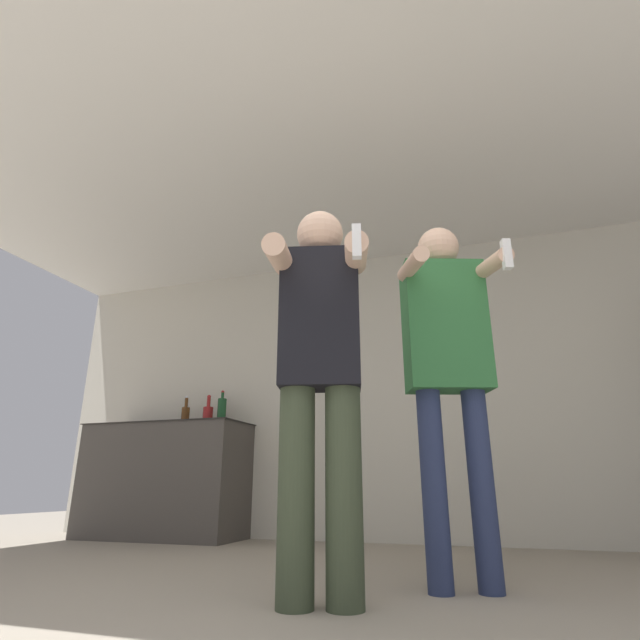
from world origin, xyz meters
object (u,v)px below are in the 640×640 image
object	(u,v)px
bottle_amber_bourbon	(222,410)
person_woman_foreground	(320,366)
bottle_short_whiskey	(185,414)
person_man_side	(447,351)
bottle_clear_vodka	(208,414)

from	to	relation	value
bottle_amber_bourbon	person_woman_foreground	bearing A→B (deg)	-52.16
bottle_short_whiskey	person_man_side	bearing A→B (deg)	-33.16
bottle_amber_bourbon	bottle_short_whiskey	bearing A→B (deg)	180.00
bottle_amber_bourbon	person_woman_foreground	distance (m)	2.72
bottle_short_whiskey	person_woman_foreground	size ratio (longest dim) A/B	0.17
bottle_clear_vodka	bottle_short_whiskey	size ratio (longest dim) A/B	0.98
bottle_short_whiskey	person_man_side	xyz separation A→B (m)	(2.56, -1.67, -0.01)
bottle_clear_vodka	person_woman_foreground	xyz separation A→B (m)	(1.81, -2.14, -0.15)
bottle_short_whiskey	person_woman_foreground	distance (m)	2.97
person_woman_foreground	bottle_short_whiskey	bearing A→B (deg)	133.74
bottle_amber_bourbon	person_man_side	xyz separation A→B (m)	(2.18, -1.67, -0.04)
person_man_side	bottle_short_whiskey	bearing A→B (deg)	146.84
bottle_clear_vodka	person_man_side	distance (m)	2.86
person_woman_foreground	person_man_side	bearing A→B (deg)	42.64
bottle_clear_vodka	bottle_amber_bourbon	bearing A→B (deg)	0.00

